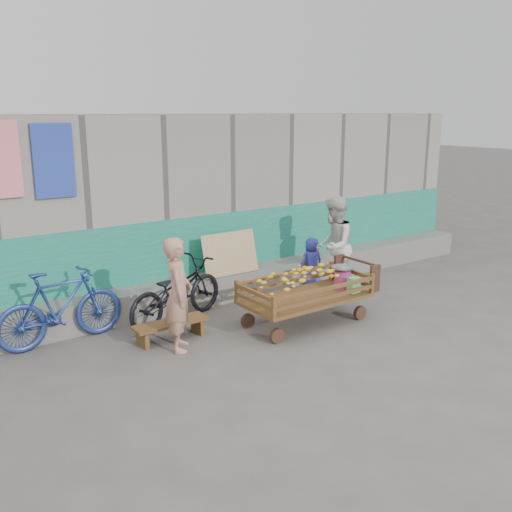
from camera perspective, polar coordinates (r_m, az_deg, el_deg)
ground at (r=7.69m, az=4.64°, el=-9.17°), size 80.00×80.00×0.00m
building_wall at (r=10.60m, az=-9.41°, el=5.49°), size 12.00×3.50×3.00m
banana_cart at (r=8.32m, az=4.81°, el=-2.94°), size 2.07×0.95×0.88m
bench at (r=7.95m, az=-8.52°, el=-6.97°), size 1.05×0.31×0.26m
vendor_man at (r=7.45m, az=-7.78°, el=-3.83°), size 0.58×0.66×1.51m
woman at (r=9.72m, az=7.76°, el=1.00°), size 1.04×1.00×1.68m
child at (r=10.19m, az=5.60°, el=-0.61°), size 0.46×0.33×0.89m
bicycle_dark at (r=8.52m, az=-7.98°, el=-3.53°), size 1.89×1.10×0.94m
bicycle_blue at (r=8.07m, az=-18.94°, el=-4.85°), size 1.74×0.58×1.03m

